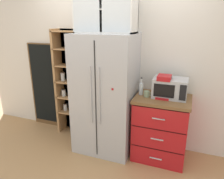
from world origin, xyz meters
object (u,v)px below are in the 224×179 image
(microwave, at_px, (170,88))
(bottle_clear, at_px, (141,87))
(mug_sage, at_px, (147,94))
(refrigerator, at_px, (106,94))
(coffee_maker, at_px, (164,86))
(chalkboard_menu, at_px, (46,86))

(microwave, distance_m, bottle_clear, 0.39)
(mug_sage, bearing_deg, refrigerator, 179.80)
(refrigerator, bearing_deg, bottle_clear, 6.39)
(refrigerator, distance_m, mug_sage, 0.61)
(mug_sage, relative_size, bottle_clear, 0.44)
(coffee_maker, height_order, bottle_clear, coffee_maker)
(mug_sage, distance_m, bottle_clear, 0.13)
(coffee_maker, xyz_separation_m, mug_sage, (-0.21, -0.06, -0.11))
(microwave, relative_size, chalkboard_menu, 0.29)
(chalkboard_menu, bearing_deg, refrigerator, -13.41)
(mug_sage, bearing_deg, bottle_clear, 147.92)
(bottle_clear, distance_m, chalkboard_menu, 1.86)
(microwave, xyz_separation_m, coffee_maker, (-0.08, -0.04, 0.03))
(bottle_clear, xyz_separation_m, chalkboard_menu, (-1.83, 0.26, -0.24))
(refrigerator, distance_m, microwave, 0.91)
(coffee_maker, relative_size, bottle_clear, 1.27)
(coffee_maker, bearing_deg, microwave, 28.66)
(coffee_maker, distance_m, mug_sage, 0.25)
(refrigerator, xyz_separation_m, microwave, (0.89, 0.10, 0.17))
(microwave, distance_m, mug_sage, 0.32)
(refrigerator, distance_m, bottle_clear, 0.53)
(microwave, relative_size, mug_sage, 4.06)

